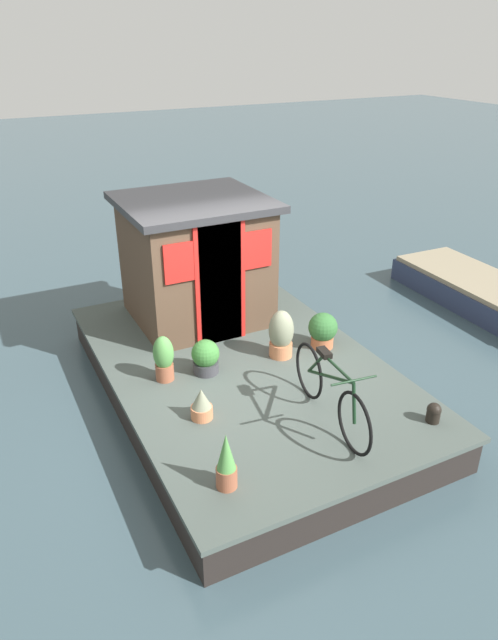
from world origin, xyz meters
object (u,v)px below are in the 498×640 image
bicycle (330,392)px  mooring_bollard (434,412)px  houseboat_cabin (196,260)px  potted_plant_mint (281,334)px  potted_plant_geranium (202,404)px  potted_plant_sage (164,358)px  potted_plant_thyme (323,330)px  potted_plant_succulent (206,357)px  dinghy_boat (482,293)px  potted_plant_lavender (226,462)px

bicycle → mooring_bollard: size_ratio=7.41×
bicycle → houseboat_cabin: bearing=5.5°
potted_plant_mint → mooring_bollard: potted_plant_mint is taller
potted_plant_mint → potted_plant_geranium: potted_plant_mint is taller
potted_plant_sage → potted_plant_thyme: 2.19m
potted_plant_succulent → bicycle: bearing=-152.3°
potted_plant_sage → dinghy_boat: size_ratio=0.17×
bicycle → potted_plant_geranium: bearing=61.0°
houseboat_cabin → potted_plant_sage: size_ratio=3.37×
potted_plant_sage → mooring_bollard: potted_plant_sage is taller
houseboat_cabin → potted_plant_succulent: size_ratio=4.49×
potted_plant_mint → dinghy_boat: (0.68, -4.47, -0.58)m
potted_plant_succulent → potted_plant_lavender: size_ratio=0.73×
houseboat_cabin → potted_plant_mint: (-1.57, -0.53, -0.60)m
houseboat_cabin → potted_plant_sage: bearing=144.2°
potted_plant_succulent → potted_plant_thyme: (-0.11, -1.67, 0.03)m
dinghy_boat → potted_plant_lavender: bearing=112.8°
mooring_bollard → houseboat_cabin: bearing=20.1°
houseboat_cabin → potted_plant_mint: bearing=-161.4°
houseboat_cabin → potted_plant_mint: houseboat_cabin is taller
bicycle → potted_plant_thyme: (1.44, -0.86, -0.12)m
potted_plant_sage → mooring_bollard: bearing=-132.6°
potted_plant_sage → potted_plant_lavender: 2.05m
potted_plant_mint → potted_plant_thyme: potted_plant_mint is taller
potted_plant_lavender → potted_plant_thyme: bearing=-50.9°
mooring_bollard → dinghy_boat: mooring_bollard is taller
potted_plant_lavender → potted_plant_succulent: bearing=-17.6°
bicycle → mooring_bollard: 1.18m
potted_plant_mint → potted_plant_thyme: 0.63m
bicycle → mooring_bollard: (-0.53, -1.02, -0.26)m
potted_plant_geranium → mooring_bollard: (-1.21, -2.24, -0.06)m
potted_plant_succulent → potted_plant_sage: 0.53m
potted_plant_thyme → mooring_bollard: size_ratio=2.12×
bicycle → potted_plant_geranium: size_ratio=4.61×
potted_plant_mint → mooring_bollard: size_ratio=2.81×
potted_plant_thyme → potted_plant_lavender: bearing=129.1°
potted_plant_lavender → dinghy_boat: (2.59, -6.14, -0.55)m
potted_plant_geranium → potted_plant_sage: 0.95m
bicycle → dinghy_boat: (2.16, -4.71, -0.64)m
potted_plant_succulent → potted_plant_sage: (0.08, 0.52, 0.08)m
houseboat_cabin → bicycle: bearing=-174.5°
bicycle → potted_plant_sage: bicycle is taller
potted_plant_mint → bicycle: bearing=170.9°
potted_plant_mint → dinghy_boat: 4.56m
houseboat_cabin → potted_plant_mint: 1.76m
potted_plant_lavender → mooring_bollard: 2.46m
potted_plant_thyme → potted_plant_lavender: 2.95m
houseboat_cabin → potted_plant_sage: houseboat_cabin is taller
houseboat_cabin → mooring_bollard: (-3.58, -1.31, -0.80)m
mooring_bollard → bicycle: bearing=62.4°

